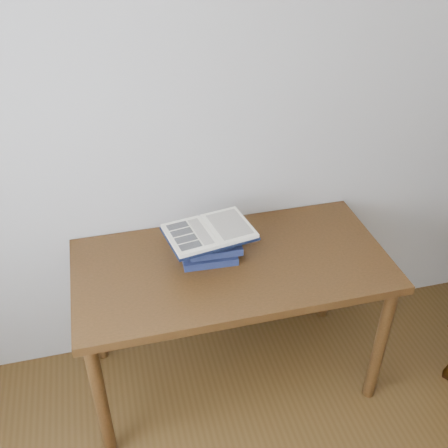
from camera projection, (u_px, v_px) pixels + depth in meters
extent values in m
cube|color=#B6B3AC|center=(217.00, 125.00, 2.42)|extent=(3.50, 0.04, 2.60)
cube|color=#4C2B13|center=(232.00, 266.00, 2.43)|extent=(1.46, 0.73, 0.04)
cylinder|color=#4C2B13|center=(101.00, 402.00, 2.27)|extent=(0.06, 0.06, 0.74)
cylinder|color=#4C2B13|center=(380.00, 345.00, 2.55)|extent=(0.06, 0.06, 0.74)
cylinder|color=#4C2B13|center=(94.00, 307.00, 2.76)|extent=(0.06, 0.06, 0.74)
cylinder|color=#4C2B13|center=(329.00, 267.00, 3.03)|extent=(0.06, 0.06, 0.74)
cube|color=#161944|center=(209.00, 255.00, 2.43)|extent=(0.26, 0.18, 0.04)
cube|color=#AB7027|center=(210.00, 247.00, 2.43)|extent=(0.20, 0.15, 0.03)
cube|color=#161944|center=(213.00, 244.00, 2.40)|extent=(0.25, 0.19, 0.03)
cube|color=black|center=(211.00, 237.00, 2.39)|extent=(0.21, 0.15, 0.03)
cube|color=black|center=(209.00, 233.00, 2.38)|extent=(0.43, 0.33, 0.01)
cube|color=white|center=(189.00, 236.00, 2.34)|extent=(0.22, 0.28, 0.02)
cube|color=white|center=(229.00, 226.00, 2.40)|extent=(0.22, 0.28, 0.02)
cylinder|color=white|center=(209.00, 231.00, 2.37)|extent=(0.06, 0.25, 0.01)
cube|color=black|center=(177.00, 226.00, 2.38)|extent=(0.10, 0.06, 0.00)
cube|color=black|center=(182.00, 232.00, 2.34)|extent=(0.10, 0.06, 0.00)
cube|color=black|center=(186.00, 239.00, 2.30)|extent=(0.10, 0.06, 0.00)
cube|color=black|center=(190.00, 246.00, 2.26)|extent=(0.10, 0.06, 0.00)
cube|color=beige|center=(201.00, 231.00, 2.35)|extent=(0.08, 0.21, 0.00)
cube|color=beige|center=(229.00, 224.00, 2.40)|extent=(0.18, 0.24, 0.00)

